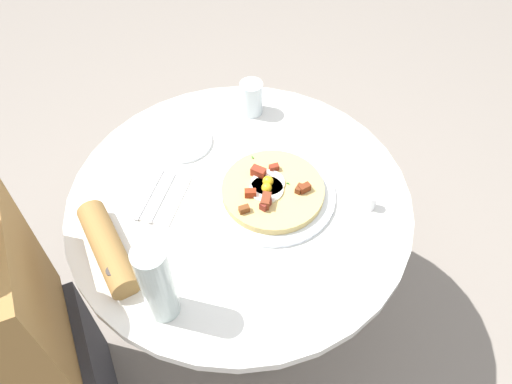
{
  "coord_description": "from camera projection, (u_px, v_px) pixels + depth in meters",
  "views": [
    {
      "loc": [
        0.78,
        -0.29,
        1.76
      ],
      "look_at": [
        0.01,
        0.04,
        0.72
      ],
      "focal_mm": 35.68,
      "sensor_mm": 36.0,
      "label": 1
    }
  ],
  "objects": [
    {
      "name": "person_seated",
      "position": [
        24.0,
        340.0,
        1.3
      ],
      "size": [
        0.38,
        0.47,
        1.14
      ],
      "color": "#2D2D33",
      "rests_on": "ground_plane"
    },
    {
      "name": "napkin",
      "position": [
        156.0,
        196.0,
        1.35
      ],
      "size": [
        0.22,
        0.22,
        0.0
      ],
      "primitive_type": "cube",
      "rotation": [
        0.0,
        0.0,
        2.46
      ],
      "color": "white",
      "rests_on": "dining_table"
    },
    {
      "name": "water_glass",
      "position": [
        251.0,
        98.0,
        1.52
      ],
      "size": [
        0.07,
        0.07,
        0.11
      ],
      "primitive_type": "cylinder",
      "color": "silver",
      "rests_on": "dining_table"
    },
    {
      "name": "breakfast_pizza",
      "position": [
        272.0,
        190.0,
        1.33
      ],
      "size": [
        0.27,
        0.27,
        0.05
      ],
      "color": "tan",
      "rests_on": "pizza_plate"
    },
    {
      "name": "knife",
      "position": [
        150.0,
        193.0,
        1.35
      ],
      "size": [
        0.15,
        0.12,
        0.0
      ],
      "primitive_type": "cube",
      "rotation": [
        0.0,
        0.0,
        2.46
      ],
      "color": "silver",
      "rests_on": "napkin"
    },
    {
      "name": "water_bottle",
      "position": [
        157.0,
        283.0,
        1.06
      ],
      "size": [
        0.07,
        0.07,
        0.23
      ],
      "primitive_type": "cylinder",
      "color": "silver",
      "rests_on": "dining_table"
    },
    {
      "name": "pizza_plate",
      "position": [
        273.0,
        194.0,
        1.35
      ],
      "size": [
        0.33,
        0.33,
        0.01
      ],
      "primitive_type": "cylinder",
      "color": "white",
      "rests_on": "dining_table"
    },
    {
      "name": "pepper_shaker",
      "position": [
        115.0,
        277.0,
        1.16
      ],
      "size": [
        0.03,
        0.03,
        0.06
      ],
      "primitive_type": "cylinder",
      "color": "#3F3833",
      "rests_on": "dining_table"
    },
    {
      "name": "salt_shaker",
      "position": [
        371.0,
        202.0,
        1.31
      ],
      "size": [
        0.03,
        0.03,
        0.05
      ],
      "primitive_type": "cylinder",
      "color": "white",
      "rests_on": "dining_table"
    },
    {
      "name": "fork",
      "position": [
        162.0,
        196.0,
        1.34
      ],
      "size": [
        0.15,
        0.12,
        0.0
      ],
      "primitive_type": "cube",
      "rotation": [
        0.0,
        0.0,
        2.46
      ],
      "color": "silver",
      "rests_on": "napkin"
    },
    {
      "name": "dining_table",
      "position": [
        241.0,
        233.0,
        1.47
      ],
      "size": [
        0.91,
        0.91,
        0.7
      ],
      "color": "silver",
      "rests_on": "ground_plane"
    },
    {
      "name": "bread_plate",
      "position": [
        183.0,
        142.0,
        1.47
      ],
      "size": [
        0.17,
        0.17,
        0.01
      ],
      "primitive_type": "cylinder",
      "color": "white",
      "rests_on": "dining_table"
    },
    {
      "name": "ground_plane",
      "position": [
        244.0,
        314.0,
        1.89
      ],
      "size": [
        6.0,
        6.0,
        0.0
      ],
      "primitive_type": "plane",
      "color": "gray"
    }
  ]
}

